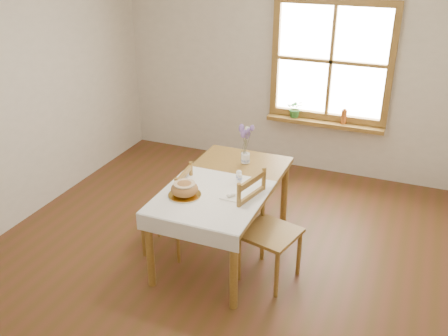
% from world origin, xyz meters
% --- Properties ---
extents(ground, '(5.00, 5.00, 0.00)m').
position_xyz_m(ground, '(0.00, 0.00, 0.00)').
color(ground, brown).
rests_on(ground, ground).
extents(room_walls, '(4.60, 5.10, 2.65)m').
position_xyz_m(room_walls, '(0.00, 0.00, 1.71)').
color(room_walls, silver).
rests_on(room_walls, ground).
extents(window, '(1.46, 0.08, 1.46)m').
position_xyz_m(window, '(0.50, 2.47, 1.45)').
color(window, olive).
rests_on(window, ground).
extents(window_sill, '(1.46, 0.20, 0.05)m').
position_xyz_m(window_sill, '(0.50, 2.40, 0.69)').
color(window_sill, olive).
rests_on(window_sill, ground).
extents(dining_table, '(0.90, 1.60, 0.75)m').
position_xyz_m(dining_table, '(0.00, 0.30, 0.66)').
color(dining_table, olive).
rests_on(dining_table, ground).
extents(table_linen, '(0.91, 0.99, 0.01)m').
position_xyz_m(table_linen, '(0.00, -0.00, 0.76)').
color(table_linen, silver).
rests_on(table_linen, dining_table).
extents(chair_left, '(0.48, 0.46, 0.90)m').
position_xyz_m(chair_left, '(-0.52, 0.11, 0.45)').
color(chair_left, olive).
rests_on(chair_left, ground).
extents(chair_right, '(0.57, 0.56, 0.98)m').
position_xyz_m(chair_right, '(0.54, 0.06, 0.49)').
color(chair_right, olive).
rests_on(chair_right, ground).
extents(bread_plate, '(0.37, 0.37, 0.02)m').
position_xyz_m(bread_plate, '(-0.21, -0.09, 0.77)').
color(bread_plate, silver).
rests_on(bread_plate, table_linen).
extents(bread_loaf, '(0.24, 0.24, 0.13)m').
position_xyz_m(bread_loaf, '(-0.21, -0.09, 0.84)').
color(bread_loaf, '#A16B39').
rests_on(bread_loaf, bread_plate).
extents(egg_napkin, '(0.24, 0.20, 0.01)m').
position_xyz_m(egg_napkin, '(0.20, 0.06, 0.77)').
color(egg_napkin, silver).
rests_on(egg_napkin, table_linen).
extents(eggs, '(0.18, 0.17, 0.04)m').
position_xyz_m(eggs, '(0.20, 0.06, 0.79)').
color(eggs, white).
rests_on(eggs, egg_napkin).
extents(salt_shaker, '(0.07, 0.07, 0.10)m').
position_xyz_m(salt_shaker, '(0.11, 0.38, 0.81)').
color(salt_shaker, silver).
rests_on(salt_shaker, table_linen).
extents(pepper_shaker, '(0.05, 0.05, 0.08)m').
position_xyz_m(pepper_shaker, '(0.13, 0.36, 0.80)').
color(pepper_shaker, silver).
rests_on(pepper_shaker, table_linen).
extents(flower_vase, '(0.09, 0.09, 0.10)m').
position_xyz_m(flower_vase, '(0.04, 0.78, 0.80)').
color(flower_vase, silver).
rests_on(flower_vase, dining_table).
extents(lavender_bouquet, '(0.16, 0.16, 0.30)m').
position_xyz_m(lavender_bouquet, '(0.04, 0.78, 1.00)').
color(lavender_bouquet, '#6E5191').
rests_on(lavender_bouquet, flower_vase).
extents(potted_plant, '(0.24, 0.26, 0.18)m').
position_xyz_m(potted_plant, '(0.12, 2.40, 0.80)').
color(potted_plant, '#337830').
rests_on(potted_plant, window_sill).
extents(amber_bottle, '(0.07, 0.07, 0.19)m').
position_xyz_m(amber_bottle, '(0.73, 2.40, 0.81)').
color(amber_bottle, '#AD5720').
rests_on(amber_bottle, window_sill).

